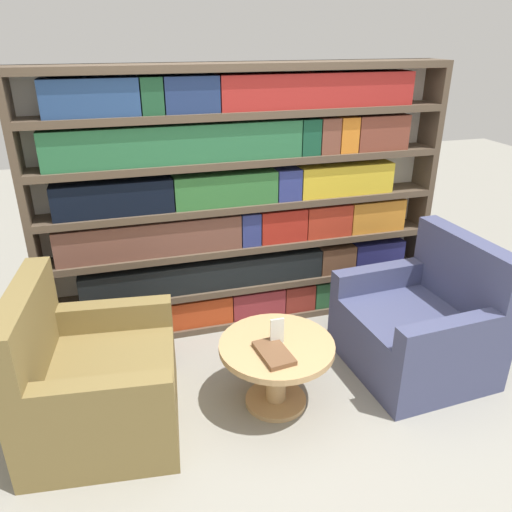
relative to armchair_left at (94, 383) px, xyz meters
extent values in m
plane|color=gray|center=(1.16, -0.28, -0.30)|extent=(14.00, 14.00, 0.00)
cube|color=silver|center=(1.16, 1.06, 0.68)|extent=(3.02, 0.05, 1.96)
cube|color=brown|center=(-0.32, 0.93, 0.68)|extent=(0.05, 0.30, 1.96)
cube|color=brown|center=(2.64, 0.93, 0.68)|extent=(0.05, 0.30, 1.96)
cube|color=brown|center=(1.16, 0.93, -0.28)|extent=(2.92, 0.30, 0.05)
cube|color=brown|center=(1.16, 0.93, 0.02)|extent=(2.92, 0.30, 0.05)
cube|color=brown|center=(1.16, 0.93, 0.35)|extent=(2.92, 0.30, 0.05)
cube|color=brown|center=(1.16, 0.93, 0.68)|extent=(2.92, 0.30, 0.05)
cube|color=brown|center=(1.16, 0.93, 1.00)|extent=(2.92, 0.30, 0.05)
cube|color=brown|center=(1.16, 0.93, 1.33)|extent=(2.92, 0.30, 0.05)
cube|color=brown|center=(1.16, 0.93, 1.63)|extent=(2.92, 0.30, 0.05)
cube|color=#B63E1B|center=(0.43, 0.91, -0.14)|extent=(1.17, 0.20, 0.22)
cube|color=maroon|center=(1.24, 0.91, -0.14)|extent=(0.43, 0.20, 0.22)
cube|color=maroon|center=(1.59, 0.91, -0.14)|extent=(0.25, 0.20, 0.22)
cube|color=#255430|center=(1.80, 0.91, -0.14)|extent=(0.15, 0.20, 0.22)
cube|color=black|center=(2.22, 0.91, -0.14)|extent=(0.68, 0.20, 0.22)
cube|color=black|center=(0.83, 0.91, 0.16)|extent=(1.84, 0.20, 0.22)
cube|color=brown|center=(1.91, 0.91, 0.16)|extent=(0.29, 0.20, 0.22)
cube|color=navy|center=(2.28, 0.91, 0.16)|extent=(0.43, 0.20, 0.22)
cube|color=brown|center=(0.45, 0.91, 0.50)|extent=(1.30, 0.20, 0.25)
cube|color=navy|center=(1.18, 0.91, 0.50)|extent=(0.14, 0.20, 0.25)
cube|color=#A7251A|center=(1.44, 0.91, 0.50)|extent=(0.36, 0.20, 0.25)
cube|color=#B1311E|center=(1.81, 0.91, 0.50)|extent=(0.37, 0.20, 0.25)
cube|color=orange|center=(2.23, 0.91, 0.50)|extent=(0.46, 0.20, 0.25)
cube|color=black|center=(0.23, 0.91, 0.82)|extent=(0.80, 0.20, 0.23)
cube|color=#306F35|center=(1.00, 0.91, 0.82)|extent=(0.74, 0.20, 0.23)
cube|color=navy|center=(1.47, 0.91, 0.82)|extent=(0.18, 0.20, 0.23)
cube|color=gold|center=(1.94, 0.91, 0.82)|extent=(0.74, 0.20, 0.23)
cube|color=#28683F|center=(0.68, 0.91, 1.15)|extent=(1.73, 0.20, 0.25)
cube|color=#154930|center=(1.62, 0.91, 1.15)|extent=(0.14, 0.20, 0.25)
cube|color=brown|center=(1.77, 0.91, 1.15)|extent=(0.14, 0.20, 0.25)
cube|color=orange|center=(1.92, 0.91, 1.15)|extent=(0.14, 0.20, 0.25)
cube|color=brown|center=(2.20, 0.91, 1.15)|extent=(0.40, 0.20, 0.25)
cube|color=navy|center=(0.16, 0.91, 1.47)|extent=(0.59, 0.20, 0.23)
cube|color=#1B492C|center=(0.54, 0.91, 1.47)|extent=(0.14, 0.20, 0.23)
cube|color=navy|center=(0.79, 0.91, 1.47)|extent=(0.35, 0.20, 0.23)
cube|color=#A12421|center=(1.68, 0.91, 1.47)|extent=(1.41, 0.20, 0.23)
cube|color=olive|center=(0.05, -0.01, -0.09)|extent=(0.93, 0.99, 0.43)
cube|color=olive|center=(-0.30, 0.03, 0.37)|extent=(0.24, 0.91, 0.49)
cube|color=olive|center=(0.07, -0.40, 0.21)|extent=(0.70, 0.20, 0.17)
cube|color=olive|center=(0.16, 0.38, 0.21)|extent=(0.70, 0.20, 0.17)
cube|color=#42476B|center=(2.09, -0.01, -0.09)|extent=(0.88, 0.95, 0.43)
cube|color=#42476B|center=(2.44, 0.01, 0.37)|extent=(0.19, 0.91, 0.49)
cube|color=#42476B|center=(2.00, 0.38, 0.21)|extent=(0.70, 0.16, 0.17)
cube|color=#42476B|center=(2.05, -0.40, 0.21)|extent=(0.70, 0.16, 0.17)
cylinder|color=tan|center=(1.07, -0.11, -0.10)|extent=(0.13, 0.13, 0.40)
cylinder|color=tan|center=(1.07, -0.11, -0.29)|extent=(0.38, 0.38, 0.03)
cylinder|color=tan|center=(1.07, -0.11, 0.12)|extent=(0.70, 0.70, 0.04)
cube|color=black|center=(1.07, -0.11, 0.14)|extent=(0.05, 0.06, 0.01)
cube|color=silver|center=(1.07, -0.11, 0.22)|extent=(0.08, 0.01, 0.17)
cube|color=brown|center=(1.02, -0.22, 0.15)|extent=(0.19, 0.30, 0.03)
camera|label=1|loc=(0.25, -2.48, 1.84)|focal=35.00mm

